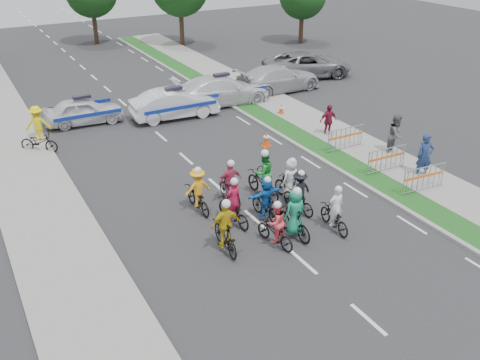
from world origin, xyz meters
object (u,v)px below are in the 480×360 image
police_car_0 (84,111)px  spectator_2 (328,121)px  rider_5 (266,201)px  parked_bike (39,142)px  rider_9 (230,186)px  rider_1 (294,217)px  rider_0 (335,215)px  rider_3 (225,231)px  cone_0 (266,139)px  police_car_1 (174,104)px  rider_4 (299,195)px  barrier_1 (386,161)px  rider_8 (263,179)px  police_car_2 (222,90)px  civilian_suv (307,65)px  spectator_0 (425,156)px  rider_10 (198,194)px  cone_1 (281,110)px  rider_6 (233,208)px  spectator_1 (396,135)px  barrier_2 (345,139)px  barrier_0 (423,180)px  marshal_hiviz (38,124)px  rider_2 (275,229)px  civilian_sedan (278,78)px  rider_7 (290,184)px

police_car_0 → spectator_2: size_ratio=2.47×
rider_5 → parked_bike: (-5.86, 10.08, -0.25)m
rider_9 → rider_1: bearing=105.4°
rider_0 → rider_3: rider_3 is taller
spectator_2 → cone_0: bearing=176.6°
spectator_2 → cone_0: (-3.25, 0.40, -0.46)m
police_car_0 → spectator_2: (9.87, -7.51, 0.13)m
rider_5 → police_car_1: bearing=-101.1°
rider_4 → rider_9: rider_9 is taller
rider_5 → cone_0: rider_5 is taller
rider_5 → spectator_2: (6.74, 5.24, 0.08)m
rider_3 → barrier_1: (8.51, 1.86, -0.17)m
rider_8 → police_car_0: bearing=-75.6°
rider_1 → rider_3: rider_3 is taller
police_car_2 → barrier_1: size_ratio=2.79×
civilian_suv → spectator_0: (-4.71, -14.71, 0.13)m
rider_10 → cone_1: bearing=-139.8°
barrier_1 → cone_1: barrier_1 is taller
rider_3 → rider_6: rider_3 is taller
rider_5 → civilian_suv: (12.08, 14.43, 0.09)m
spectator_1 → police_car_0: bearing=111.1°
police_car_0 → rider_10: bearing=-167.3°
police_car_2 → barrier_2: size_ratio=2.79×
police_car_1 → police_car_2: bearing=-71.6°
rider_3 → rider_5: size_ratio=1.13×
barrier_0 → marshal_hiviz: bearing=133.4°
barrier_1 → cone_1: 8.03m
rider_2 → rider_9: rider_9 is taller
police_car_0 → rider_5: bearing=-160.1°
police_car_1 → police_car_2: (3.23, 0.82, 0.05)m
rider_1 → marshal_hiviz: size_ratio=1.07×
civilian_suv → cone_1: size_ratio=8.33×
rider_4 → parked_bike: 12.48m
rider_5 → rider_8: 1.64m
marshal_hiviz → rider_8: bearing=138.4°
police_car_1 → civilian_sedan: (7.36, 1.33, 0.03)m
rider_10 → civilian_suv: rider_10 is taller
rider_0 → spectator_1: spectator_1 is taller
barrier_2 → cone_0: bearing=142.0°
rider_9 → parked_bike: (-5.30, 8.46, -0.22)m
police_car_0 → police_car_1: (4.42, -1.45, 0.09)m
rider_0 → marshal_hiviz: (-7.27, 13.12, 0.31)m
police_car_2 → spectator_1: bearing=-155.2°
rider_7 → marshal_hiviz: 12.81m
rider_3 → spectator_1: (10.21, 3.13, 0.20)m
rider_4 → spectator_0: (6.07, -0.13, 0.28)m
rider_4 → spectator_1: 7.07m
rider_9 → barrier_2: bearing=-164.0°
rider_9 → marshal_hiviz: size_ratio=1.02×
rider_1 → barrier_0: size_ratio=0.94×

